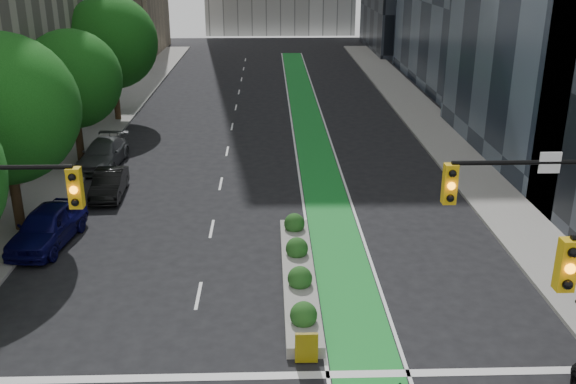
{
  "coord_description": "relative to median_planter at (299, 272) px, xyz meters",
  "views": [
    {
      "loc": [
        0.14,
        -14.61,
        11.77
      ],
      "look_at": [
        0.85,
        8.66,
        3.0
      ],
      "focal_mm": 40.0,
      "sensor_mm": 36.0,
      "label": 1
    }
  ],
  "objects": [
    {
      "name": "tree_midfar",
      "position": [
        -12.2,
        14.96,
        4.57
      ],
      "size": [
        5.6,
        5.6,
        7.76
      ],
      "color": "black",
      "rests_on": "ground"
    },
    {
      "name": "tree_mid",
      "position": [
        -12.2,
        4.96,
        5.2
      ],
      "size": [
        6.4,
        6.4,
        8.78
      ],
      "color": "black",
      "rests_on": "ground"
    },
    {
      "name": "sidewalk_left",
      "position": [
        -13.0,
        17.96,
        -0.3
      ],
      "size": [
        3.6,
        90.0,
        0.15
      ],
      "primitive_type": "cube",
      "color": "gray",
      "rests_on": "ground"
    },
    {
      "name": "sidewalk_right",
      "position": [
        10.6,
        17.96,
        -0.3
      ],
      "size": [
        3.6,
        90.0,
        0.15
      ],
      "primitive_type": "cube",
      "color": "gray",
      "rests_on": "ground"
    },
    {
      "name": "parked_car_left_mid",
      "position": [
        -9.24,
        9.3,
        0.3
      ],
      "size": [
        1.63,
        4.13,
        1.34
      ],
      "primitive_type": "imported",
      "rotation": [
        0.0,
        0.0,
        0.05
      ],
      "color": "black",
      "rests_on": "ground"
    },
    {
      "name": "bike_lane_paint",
      "position": [
        1.8,
        22.96,
        -0.37
      ],
      "size": [
        2.2,
        70.0,
        0.01
      ],
      "primitive_type": "cube",
      "color": "#18872C",
      "rests_on": "ground"
    },
    {
      "name": "median_planter",
      "position": [
        0.0,
        0.0,
        0.0
      ],
      "size": [
        1.2,
        10.26,
        1.1
      ],
      "color": "gray",
      "rests_on": "ground"
    },
    {
      "name": "parked_car_left_near",
      "position": [
        -10.51,
        3.55,
        0.47
      ],
      "size": [
        2.56,
        5.13,
        1.68
      ],
      "primitive_type": "imported",
      "rotation": [
        0.0,
        0.0,
        -0.12
      ],
      "color": "#0D0C4C",
      "rests_on": "ground"
    },
    {
      "name": "tree_far",
      "position": [
        -12.2,
        24.96,
        5.32
      ],
      "size": [
        6.6,
        6.6,
        9.0
      ],
      "color": "black",
      "rests_on": "ground"
    },
    {
      "name": "parked_car_left_far",
      "position": [
        -10.7,
        14.28,
        0.37
      ],
      "size": [
        2.33,
        5.2,
        1.48
      ],
      "primitive_type": "imported",
      "rotation": [
        0.0,
        0.0,
        -0.05
      ],
      "color": "#56585B",
      "rests_on": "ground"
    }
  ]
}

